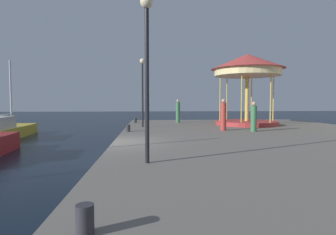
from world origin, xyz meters
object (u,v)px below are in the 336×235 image
Objects in this scene: bollard_north at (85,220)px; person_far_corner at (178,112)px; person_mid_promenade at (254,117)px; sailboat_yellow at (6,130)px; carousel at (247,72)px; person_by_the_water at (223,116)px; bollard_south at (135,120)px; lamp_post_mid_promenade at (143,81)px; bollard_center at (128,128)px; lamp_post_near_edge at (147,51)px.

person_far_corner is (3.32, 19.25, 0.70)m from bollard_north.
bollard_north is 13.95m from person_mid_promenade.
person_mid_promenade is at bearing -13.59° from sailboat_yellow.
carousel is 5.63m from person_by_the_water.
sailboat_yellow is 9.21m from bollard_south.
carousel is 2.80× the size of person_far_corner.
sailboat_yellow is 16.30m from person_mid_promenade.
sailboat_yellow reaches higher than bollard_south.
person_far_corner is at bearing 53.10° from lamp_post_mid_promenade.
sailboat_yellow is at bearing -159.13° from bollard_south.
sailboat_yellow is 1.54× the size of lamp_post_mid_promenade.
sailboat_yellow reaches higher than bollard_north.
lamp_post_mid_promenade reaches higher than person_by_the_water.
carousel is at bearing 74.84° from person_mid_promenade.
person_by_the_water is at bearing 2.40° from bollard_center.
carousel is 13.43× the size of bollard_center.
bollard_north is at bearing -116.37° from carousel.
lamp_post_mid_promenade is 4.24m from bollard_center.
person_far_corner is (-4.89, 2.69, -3.03)m from carousel.
bollard_south is 0.21× the size of person_by_the_water.
bollard_center is at bearing -21.65° from sailboat_yellow.
lamp_post_near_edge is at bearing -82.25° from bollard_center.
person_by_the_water is (5.70, 0.24, 0.70)m from bollard_center.
sailboat_yellow reaches higher than bollard_center.
person_mid_promenade is 0.91× the size of person_far_corner.
lamp_post_near_edge is at bearing -128.16° from person_mid_promenade.
carousel is 2.81× the size of person_by_the_water.
bollard_center is at bearing -118.42° from person_far_corner.
lamp_post_near_edge is at bearing -88.25° from lamp_post_mid_promenade.
person_mid_promenade is (6.18, 7.87, -2.34)m from lamp_post_near_edge.
lamp_post_near_edge is at bearing -86.08° from bollard_south.
bollard_south is at bearing 93.92° from lamp_post_near_edge.
person_by_the_water reaches higher than bollard_north.
lamp_post_mid_promenade is 11.70× the size of bollard_center.
lamp_post_mid_promenade is at bearing 152.59° from person_mid_promenade.
lamp_post_mid_promenade is at bearing 74.94° from bollard_center.
person_by_the_water is at bearing -126.64° from carousel.
sailboat_yellow is at bearing 158.35° from bollard_center.
person_by_the_water is (4.91, -2.70, -2.26)m from lamp_post_mid_promenade.
sailboat_yellow is 1.54× the size of lamp_post_near_edge.
carousel is 14.43m from lamp_post_near_edge.
bollard_north is (0.33, -12.51, 0.00)m from bollard_center.
lamp_post_mid_promenade reaches higher than lamp_post_near_edge.
carousel reaches higher than bollard_center.
bollard_south is (-8.43, 2.60, -3.73)m from carousel.
bollard_south is (-0.68, 3.71, -2.96)m from lamp_post_mid_promenade.
person_far_corner reaches higher than bollard_center.
carousel is 9.58m from bollard_south.
carousel is 10.15m from bollard_center.
bollard_south is 0.21× the size of person_far_corner.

